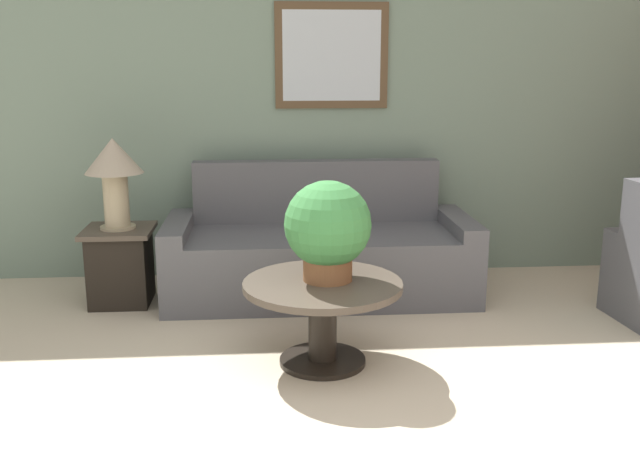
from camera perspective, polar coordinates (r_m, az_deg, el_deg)
name	(u,v)px	position (r m, az deg, el deg)	size (l,w,h in m)	color
wall_back	(330,114)	(5.79, 0.78, 9.15)	(7.68, 0.09, 2.60)	slate
couch_main	(320,254)	(5.36, -0.03, -2.03)	(2.27, 0.92, 0.97)	#4C4C51
coffee_table	(323,305)	(4.13, 0.21, -6.11)	(0.92, 0.92, 0.50)	black
side_table	(121,265)	(5.37, -15.66, -2.83)	(0.49, 0.49, 0.56)	black
table_lamp	(114,167)	(5.22, -16.16, 4.75)	(0.41, 0.41, 0.65)	tan
potted_plant_on_table	(328,228)	(4.04, 0.63, 0.04)	(0.50, 0.50, 0.58)	brown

